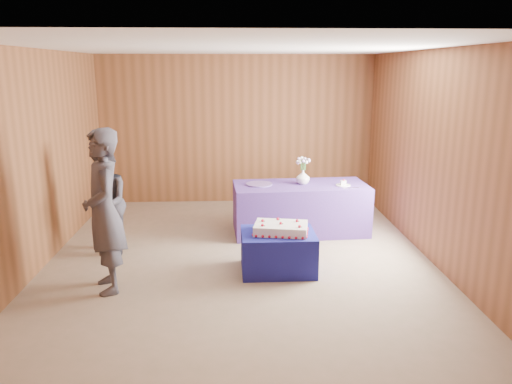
{
  "coord_description": "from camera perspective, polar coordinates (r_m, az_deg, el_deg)",
  "views": [
    {
      "loc": [
        -0.07,
        -6.17,
        2.47
      ],
      "look_at": [
        0.22,
        0.1,
        0.9
      ],
      "focal_mm": 35.0,
      "sensor_mm": 36.0,
      "label": 1
    }
  ],
  "objects": [
    {
      "name": "platter",
      "position": [
        7.5,
        0.36,
        0.9
      ],
      "size": [
        0.47,
        0.47,
        0.02
      ],
      "primitive_type": "cylinder",
      "rotation": [
        0.0,
        0.0,
        0.21
      ],
      "color": "#634A94",
      "rests_on": "serving_table"
    },
    {
      "name": "room_shell",
      "position": [
        6.21,
        -1.99,
        7.9
      ],
      "size": [
        5.04,
        6.04,
        2.72
      ],
      "color": "brown",
      "rests_on": "ground"
    },
    {
      "name": "flower_spray",
      "position": [
        7.53,
        5.42,
        3.58
      ],
      "size": [
        0.22,
        0.22,
        0.17
      ],
      "color": "#2D6829",
      "rests_on": "vase"
    },
    {
      "name": "cake_slice",
      "position": [
        7.56,
        9.95,
        1.07
      ],
      "size": [
        0.08,
        0.07,
        0.09
      ],
      "rotation": [
        0.0,
        0.0,
        0.05
      ],
      "color": "white",
      "rests_on": "plate"
    },
    {
      "name": "guest_right",
      "position": [
        6.9,
        -16.83,
        -1.21
      ],
      "size": [
        0.76,
        0.85,
        1.45
      ],
      "primitive_type": "imported",
      "rotation": [
        0.0,
        0.0,
        -1.21
      ],
      "color": "#33323C",
      "rests_on": "ground"
    },
    {
      "name": "guest_left",
      "position": [
        5.75,
        -16.99,
        -2.17
      ],
      "size": [
        0.66,
        0.79,
        1.84
      ],
      "primitive_type": "imported",
      "rotation": [
        0.0,
        0.0,
        -1.2
      ],
      "color": "#3E3C47",
      "rests_on": "ground"
    },
    {
      "name": "cake_table",
      "position": [
        6.23,
        2.53,
        -6.82
      ],
      "size": [
        0.91,
        0.71,
        0.5
      ],
      "primitive_type": "cube",
      "rotation": [
        0.0,
        0.0,
        0.01
      ],
      "color": "navy",
      "rests_on": "ground"
    },
    {
      "name": "sheet_cake",
      "position": [
        6.12,
        2.86,
        -4.16
      ],
      "size": [
        0.73,
        0.56,
        0.15
      ],
      "rotation": [
        0.0,
        0.0,
        -0.18
      ],
      "color": "white",
      "rests_on": "cake_table"
    },
    {
      "name": "plate",
      "position": [
        7.57,
        9.93,
        0.77
      ],
      "size": [
        0.23,
        0.23,
        0.01
      ],
      "primitive_type": "cylinder",
      "rotation": [
        0.0,
        0.0,
        0.05
      ],
      "color": "white",
      "rests_on": "serving_table"
    },
    {
      "name": "ground",
      "position": [
        6.65,
        -1.86,
        -7.75
      ],
      "size": [
        6.0,
        6.0,
        0.0
      ],
      "primitive_type": "plane",
      "color": "#87705D",
      "rests_on": "ground"
    },
    {
      "name": "serving_table",
      "position": [
        7.65,
        5.06,
        -1.87
      ],
      "size": [
        2.05,
        1.02,
        0.75
      ],
      "primitive_type": "cube",
      "rotation": [
        0.0,
        0.0,
        0.06
      ],
      "color": "#53328B",
      "rests_on": "ground"
    },
    {
      "name": "knife",
      "position": [
        7.44,
        10.84,
        0.47
      ],
      "size": [
        0.26,
        0.06,
        0.0
      ],
      "primitive_type": "cube",
      "rotation": [
        0.0,
        0.0,
        0.16
      ],
      "color": "silver",
      "rests_on": "serving_table"
    },
    {
      "name": "vase",
      "position": [
        7.57,
        5.38,
        1.72
      ],
      "size": [
        0.26,
        0.26,
        0.21
      ],
      "primitive_type": "imported",
      "rotation": [
        0.0,
        0.0,
        0.32
      ],
      "color": "silver",
      "rests_on": "serving_table"
    }
  ]
}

